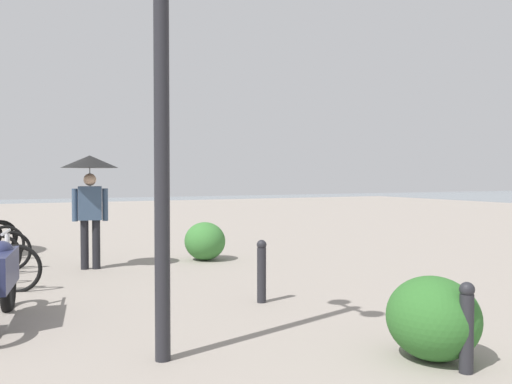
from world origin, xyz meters
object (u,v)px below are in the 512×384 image
bollard_mid (262,270)px  pedestrian (90,180)px  lamppost (161,58)px  bollard_near (467,326)px

bollard_mid → pedestrian: bearing=22.9°
lamppost → bollard_near: bearing=-123.2°
lamppost → bollard_mid: size_ratio=4.94×
pedestrian → bollard_near: 7.18m
pedestrian → bollard_near: size_ratio=2.61×
bollard_near → bollard_mid: bollard_mid is taller
pedestrian → bollard_mid: (-3.69, -1.56, -1.17)m
pedestrian → lamppost: bearing=177.0°
pedestrian → bollard_mid: bearing=-157.1°
lamppost → pedestrian: (5.36, -0.28, -1.12)m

